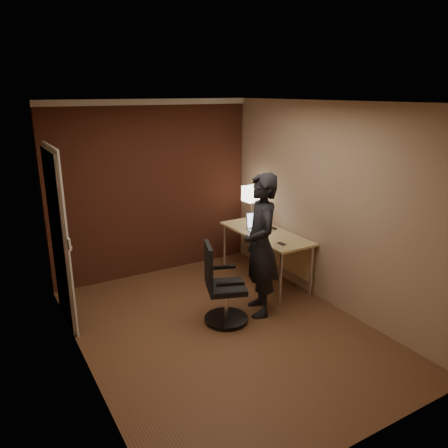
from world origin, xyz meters
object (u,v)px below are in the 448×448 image
Objects in this scene: desk_lamp at (252,194)px; person at (261,246)px; desk at (270,240)px; laptop at (259,225)px; mouse at (263,237)px; office_chair at (221,289)px; wallet at (272,228)px; phone at (282,244)px.

person reaches higher than desk_lamp.
desk is 0.26m from laptop.
desk_lamp is 0.31× the size of person.
person is at bearing -123.55° from laptop.
mouse is 0.06× the size of person.
mouse is 0.11× the size of office_chair.
wallet is at bearing -83.10° from desk_lamp.
wallet is 0.12× the size of office_chair.
desk_lamp is at bearing 96.90° from wallet.
mouse is at bearing -142.53° from wallet.
office_chair is (-1.00, -0.19, -0.32)m from phone.
desk_lamp is 0.53m from laptop.
office_chair is at bearing -142.38° from laptop.
person is at bearing -132.70° from desk.
mouse reaches higher than wallet.
desk is at bearing 28.52° from mouse.
desk is 0.35m from mouse.
person is at bearing -2.27° from office_chair.
laptop is at bearing 166.62° from person.
phone reaches higher than desk.
laptop is (-0.08, 0.16, 0.19)m from desk.
office_chair is at bearing -72.10° from person.
office_chair is 0.69m from person.
laptop is at bearing 77.80° from phone.
desk is at bearing 66.74° from phone.
wallet is at bearing 28.45° from mouse.
desk_lamp is at bearing 170.77° from person.
desk is at bearing -94.57° from desk_lamp.
desk is 13.64× the size of wallet.
desk_lamp is 1.46m from person.
person is (-0.70, -1.24, -0.29)m from desk_lamp.
laptop is 3.44× the size of wallet.
office_chair reaches higher than mouse.
laptop reaches higher than phone.
laptop is at bearing 116.44° from desk.
office_chair is (-1.18, -0.69, -0.18)m from desk.
phone is (-0.23, -1.04, -0.41)m from desk_lamp.
mouse is 0.91× the size of wallet.
wallet is (0.06, -0.46, -0.41)m from desk_lamp.
desk is 0.76m from desk_lamp.
phone is at bearing -102.32° from desk_lamp.
person is at bearing -159.63° from phone.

